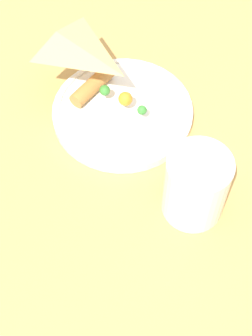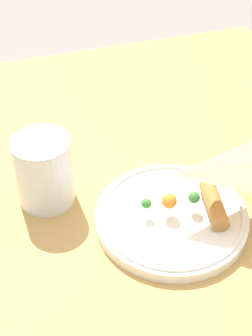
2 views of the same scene
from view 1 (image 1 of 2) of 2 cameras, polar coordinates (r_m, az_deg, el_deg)
name	(u,v)px [view 1 (image 1 of 2)]	position (r m, az deg, el deg)	size (l,w,h in m)	color
ground_plane	(138,285)	(1.44, 1.31, -12.86)	(6.00, 6.00, 0.00)	gray
dining_table	(145,155)	(0.88, 2.07, 1.44)	(1.09, 0.86, 0.72)	tan
plate_pizza	(122,109)	(0.80, -0.46, 6.52)	(0.22, 0.22, 0.05)	white
milk_glass	(196,188)	(0.68, 7.71, -2.21)	(0.08, 0.08, 0.11)	white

